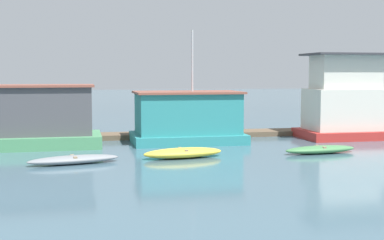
{
  "coord_description": "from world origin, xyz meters",
  "views": [
    {
      "loc": [
        -6.08,
        -29.53,
        3.96
      ],
      "look_at": [
        0.0,
        -1.0,
        1.4
      ],
      "focal_mm": 50.0,
      "sensor_mm": 36.0,
      "label": 1
    }
  ],
  "objects_px": {
    "dinghy_yellow": "(183,153)",
    "houseboat_teal": "(187,118)",
    "dinghy_grey": "(74,160)",
    "dinghy_green": "(320,149)",
    "houseboat_red": "(345,102)",
    "houseboat_green": "(37,118)"
  },
  "relations": [
    {
      "from": "houseboat_green",
      "to": "dinghy_green",
      "type": "bearing_deg",
      "value": -21.08
    },
    {
      "from": "dinghy_yellow",
      "to": "dinghy_green",
      "type": "xyz_separation_m",
      "value": [
        6.92,
        -0.06,
        -0.04
      ]
    },
    {
      "from": "houseboat_teal",
      "to": "houseboat_red",
      "type": "height_order",
      "value": "houseboat_teal"
    },
    {
      "from": "houseboat_green",
      "to": "houseboat_red",
      "type": "relative_size",
      "value": 1.25
    },
    {
      "from": "houseboat_red",
      "to": "dinghy_green",
      "type": "height_order",
      "value": "houseboat_red"
    },
    {
      "from": "houseboat_green",
      "to": "dinghy_grey",
      "type": "relative_size",
      "value": 1.63
    },
    {
      "from": "dinghy_yellow",
      "to": "houseboat_teal",
      "type": "bearing_deg",
      "value": 76.44
    },
    {
      "from": "houseboat_teal",
      "to": "dinghy_yellow",
      "type": "height_order",
      "value": "houseboat_teal"
    },
    {
      "from": "houseboat_green",
      "to": "houseboat_teal",
      "type": "bearing_deg",
      "value": 0.76
    },
    {
      "from": "houseboat_green",
      "to": "dinghy_yellow",
      "type": "distance_m",
      "value": 8.84
    },
    {
      "from": "houseboat_red",
      "to": "dinghy_yellow",
      "type": "relative_size",
      "value": 1.35
    },
    {
      "from": "houseboat_green",
      "to": "dinghy_green",
      "type": "xyz_separation_m",
      "value": [
        13.88,
        -5.35,
        -1.35
      ]
    },
    {
      "from": "houseboat_green",
      "to": "houseboat_red",
      "type": "xyz_separation_m",
      "value": [
        18.11,
        0.21,
        0.68
      ]
    },
    {
      "from": "houseboat_red",
      "to": "dinghy_green",
      "type": "xyz_separation_m",
      "value": [
        -4.23,
        -5.56,
        -2.03
      ]
    },
    {
      "from": "dinghy_green",
      "to": "dinghy_grey",
      "type": "bearing_deg",
      "value": -177.12
    },
    {
      "from": "dinghy_grey",
      "to": "dinghy_green",
      "type": "height_order",
      "value": "dinghy_green"
    },
    {
      "from": "houseboat_teal",
      "to": "dinghy_green",
      "type": "height_order",
      "value": "houseboat_teal"
    },
    {
      "from": "dinghy_grey",
      "to": "dinghy_green",
      "type": "bearing_deg",
      "value": 2.88
    },
    {
      "from": "dinghy_grey",
      "to": "dinghy_green",
      "type": "xyz_separation_m",
      "value": [
        11.93,
        0.6,
        0.01
      ]
    },
    {
      "from": "dinghy_yellow",
      "to": "dinghy_green",
      "type": "distance_m",
      "value": 6.92
    },
    {
      "from": "houseboat_teal",
      "to": "dinghy_yellow",
      "type": "bearing_deg",
      "value": -103.56
    },
    {
      "from": "dinghy_grey",
      "to": "dinghy_yellow",
      "type": "distance_m",
      "value": 5.06
    }
  ]
}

